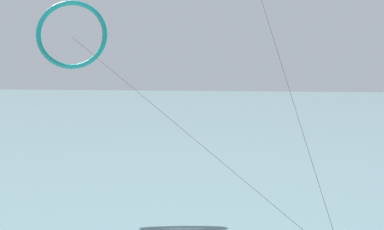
% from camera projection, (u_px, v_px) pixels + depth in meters
% --- Properties ---
extents(sea_water, '(400.00, 200.00, 0.08)m').
position_uv_depth(sea_water, '(237.00, 105.00, 110.03)').
color(sea_water, slate).
rests_on(sea_water, ground).
extents(kite_teal, '(19.01, 5.17, 14.45)m').
position_uv_depth(kite_teal, '(72.00, 35.00, 21.94)').
color(kite_teal, teal).
rests_on(kite_teal, ground).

